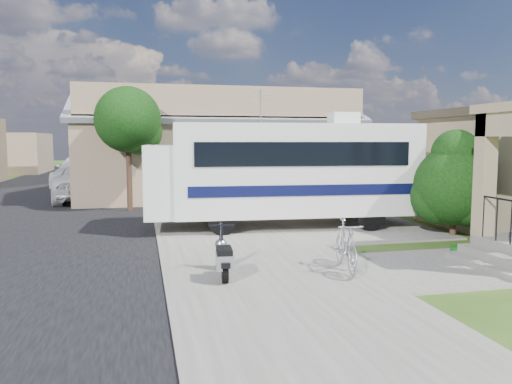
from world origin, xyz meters
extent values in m
plane|color=#234111|center=(0.00, 0.00, 0.00)|extent=(120.00, 120.00, 0.00)
cube|color=black|center=(-7.50, 10.00, 0.01)|extent=(9.00, 80.00, 0.02)
cube|color=#636059|center=(-1.00, 10.00, 0.03)|extent=(4.00, 80.00, 0.06)
cube|color=#636059|center=(1.50, 4.50, 0.03)|extent=(7.00, 6.00, 0.05)
cube|color=#636059|center=(3.00, -1.00, 0.03)|extent=(4.00, 3.00, 0.05)
cube|color=black|center=(5.48, 2.70, 1.70)|extent=(0.04, 1.10, 1.20)
cube|color=#636059|center=(3.70, -1.30, 0.16)|extent=(0.40, 2.16, 0.32)
cube|color=#636059|center=(3.35, -1.30, 0.08)|extent=(0.35, 2.16, 0.16)
cube|color=tan|center=(4.08, -0.28, 1.85)|extent=(0.35, 0.35, 2.70)
cylinder|color=black|center=(3.95, -1.30, 1.40)|extent=(0.04, 1.70, 0.04)
cube|color=#826851|center=(0.00, 14.00, 1.80)|extent=(12.00, 8.00, 3.60)
cube|color=#595D65|center=(0.00, 12.00, 4.15)|extent=(12.50, 4.40, 1.78)
cube|color=#595D65|center=(0.00, 16.00, 4.15)|extent=(12.50, 4.40, 1.78)
cube|color=#595D65|center=(0.00, 14.00, 4.85)|extent=(12.50, 0.50, 0.22)
cube|color=#826851|center=(0.00, 10.10, 4.15)|extent=(11.76, 0.20, 1.30)
cylinder|color=black|center=(-3.80, 9.00, 1.57)|extent=(0.20, 0.20, 3.15)
sphere|color=black|center=(-3.80, 9.00, 3.38)|extent=(2.40, 2.40, 2.40)
sphere|color=black|center=(-3.40, 9.20, 2.93)|extent=(1.68, 1.68, 1.68)
cylinder|color=black|center=(-3.80, 19.00, 1.65)|extent=(0.20, 0.20, 3.29)
sphere|color=black|center=(-3.80, 19.00, 3.53)|extent=(2.40, 2.40, 2.40)
sphere|color=black|center=(-3.40, 19.20, 3.06)|extent=(1.68, 1.68, 1.68)
cylinder|color=black|center=(-3.80, 28.00, 1.50)|extent=(0.20, 0.20, 3.01)
sphere|color=black|center=(-3.80, 28.00, 3.22)|extent=(2.40, 2.40, 2.40)
sphere|color=black|center=(-3.40, 28.20, 2.79)|extent=(1.68, 1.68, 1.68)
cube|color=silver|center=(1.10, 4.38, 1.77)|extent=(7.24, 2.99, 2.63)
cube|color=silver|center=(-2.85, 4.64, 1.47)|extent=(0.96, 2.45, 2.03)
cube|color=black|center=(-3.03, 4.65, 2.03)|extent=(0.20, 2.15, 0.91)
cube|color=black|center=(1.01, 3.11, 2.25)|extent=(6.02, 0.42, 0.66)
cube|color=black|center=(1.18, 5.66, 2.25)|extent=(6.02, 0.42, 0.66)
cube|color=black|center=(1.01, 3.11, 1.25)|extent=(6.37, 0.43, 0.30)
cube|color=black|center=(1.18, 5.66, 1.25)|extent=(6.37, 0.43, 0.30)
cube|color=silver|center=(2.61, 4.29, 3.27)|extent=(0.85, 0.76, 0.35)
cylinder|color=#A7A6AE|center=(0.08, 4.45, 3.60)|extent=(0.04, 0.04, 1.01)
cylinder|color=black|center=(-1.24, 3.42, 0.46)|extent=(0.83, 0.34, 0.81)
cylinder|color=black|center=(-1.10, 5.64, 0.46)|extent=(0.83, 0.34, 0.81)
cylinder|color=black|center=(3.01, 3.14, 0.46)|extent=(0.83, 0.34, 0.81)
cylinder|color=black|center=(3.15, 5.37, 0.46)|extent=(0.83, 0.34, 0.81)
cylinder|color=black|center=(4.90, 2.00, 0.43)|extent=(0.17, 0.17, 0.86)
sphere|color=black|center=(4.90, 2.00, 1.40)|extent=(2.16, 2.16, 2.16)
sphere|color=black|center=(5.33, 2.33, 1.83)|extent=(1.73, 1.73, 1.73)
sphere|color=black|center=(4.58, 2.22, 1.08)|extent=(1.51, 1.51, 1.51)
sphere|color=black|center=(5.12, 1.68, 0.97)|extent=(1.30, 1.30, 1.30)
sphere|color=black|center=(4.90, 2.00, 2.27)|extent=(1.30, 1.30, 1.30)
cylinder|color=black|center=(-1.93, -1.22, 0.26)|extent=(0.14, 0.41, 0.40)
cylinder|color=black|center=(-1.84, -0.23, 0.26)|extent=(0.14, 0.41, 0.40)
cube|color=#A7A6AE|center=(-1.89, -0.77, 0.31)|extent=(0.31, 0.52, 0.07)
cube|color=#A7A6AE|center=(-1.92, -1.13, 0.44)|extent=(0.35, 0.52, 0.27)
cube|color=black|center=(-1.91, -1.08, 0.62)|extent=(0.32, 0.56, 0.11)
cube|color=black|center=(-1.94, -1.35, 0.42)|extent=(0.18, 0.19, 0.09)
cylinder|color=black|center=(-1.85, -0.29, 0.62)|extent=(0.10, 0.31, 0.75)
sphere|color=#A7A6AE|center=(-1.84, -0.23, 0.56)|extent=(0.25, 0.25, 0.25)
sphere|color=black|center=(-1.83, -0.16, 0.56)|extent=(0.11, 0.11, 0.11)
cylinder|color=black|center=(-1.85, -0.36, 0.96)|extent=(0.50, 0.08, 0.03)
cube|color=black|center=(-1.84, -0.23, 0.37)|extent=(0.15, 0.26, 0.05)
imported|color=#A7A6AE|center=(0.53, -0.90, 0.50)|extent=(0.74, 1.73, 1.01)
imported|color=silver|center=(-5.85, 12.99, 0.76)|extent=(3.25, 5.78, 1.53)
imported|color=silver|center=(-6.70, 20.00, 0.87)|extent=(2.95, 6.17, 1.74)
cylinder|color=#125D15|center=(3.68, -0.07, 0.09)|extent=(0.42, 0.42, 0.19)
camera|label=1|loc=(-3.34, -9.88, 2.62)|focal=35.00mm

